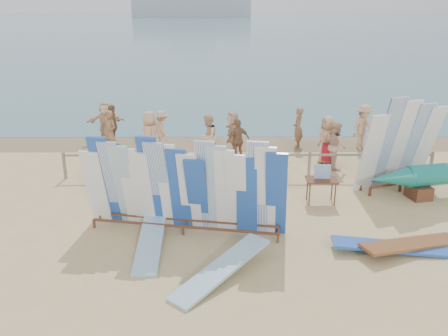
{
  "coord_description": "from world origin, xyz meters",
  "views": [
    {
      "loc": [
        -0.88,
        -11.63,
        5.48
      ],
      "look_at": [
        -0.8,
        1.17,
        1.0
      ],
      "focal_mm": 38.0,
      "sensor_mm": 36.0,
      "label": 1
    }
  ],
  "objects_px": {
    "side_surfboard_rack": "(400,147)",
    "beachgoer_7": "(298,128)",
    "flat_board_a": "(151,246)",
    "beachgoer_3": "(162,130)",
    "beachgoer_4": "(238,140)",
    "flat_board_d": "(390,251)",
    "main_surfboard_rack": "(184,189)",
    "beachgoer_11": "(105,122)",
    "beachgoer_9": "(363,127)",
    "flat_board_b": "(222,278)",
    "vendor_table": "(321,190)",
    "beachgoer_0": "(150,136)",
    "beachgoer_1": "(110,133)",
    "flat_board_c": "(411,250)",
    "beach_chair_right": "(259,163)",
    "beachgoer_2": "(208,137)",
    "beachgoer_8": "(336,145)",
    "beach_chair_left": "(256,163)",
    "beachgoer_5": "(233,132)",
    "beachgoer_extra_1": "(113,126)",
    "stroller": "(328,154)",
    "beachgoer_6": "(327,140)",
    "beachgoer_10": "(384,136)"
  },
  "relations": [
    {
      "from": "beachgoer_4",
      "to": "flat_board_d",
      "type": "bearing_deg",
      "value": 87.68
    },
    {
      "from": "beach_chair_left",
      "to": "beachgoer_3",
      "type": "bearing_deg",
      "value": 150.43
    },
    {
      "from": "main_surfboard_rack",
      "to": "flat_board_c",
      "type": "height_order",
      "value": "main_surfboard_rack"
    },
    {
      "from": "flat_board_c",
      "to": "beachgoer_5",
      "type": "height_order",
      "value": "beachgoer_5"
    },
    {
      "from": "side_surfboard_rack",
      "to": "beachgoer_7",
      "type": "relative_size",
      "value": 1.84
    },
    {
      "from": "flat_board_a",
      "to": "beachgoer_0",
      "type": "xyz_separation_m",
      "value": [
        -0.91,
        6.53,
        0.91
      ]
    },
    {
      "from": "beachgoer_0",
      "to": "beachgoer_1",
      "type": "relative_size",
      "value": 1.07
    },
    {
      "from": "beachgoer_2",
      "to": "beachgoer_8",
      "type": "height_order",
      "value": "beachgoer_2"
    },
    {
      "from": "beachgoer_2",
      "to": "flat_board_a",
      "type": "bearing_deg",
      "value": 6.81
    },
    {
      "from": "flat_board_b",
      "to": "beachgoer_3",
      "type": "bearing_deg",
      "value": 145.06
    },
    {
      "from": "flat_board_d",
      "to": "beachgoer_7",
      "type": "distance_m",
      "value": 8.46
    },
    {
      "from": "beachgoer_6",
      "to": "beachgoer_11",
      "type": "relative_size",
      "value": 1.07
    },
    {
      "from": "flat_board_b",
      "to": "flat_board_c",
      "type": "bearing_deg",
      "value": 55.65
    },
    {
      "from": "beachgoer_10",
      "to": "beachgoer_7",
      "type": "relative_size",
      "value": 1.02
    },
    {
      "from": "vendor_table",
      "to": "beachgoer_2",
      "type": "height_order",
      "value": "beachgoer_2"
    },
    {
      "from": "flat_board_c",
      "to": "beachgoer_1",
      "type": "xyz_separation_m",
      "value": [
        -8.64,
        7.4,
        0.85
      ]
    },
    {
      "from": "side_surfboard_rack",
      "to": "stroller",
      "type": "distance_m",
      "value": 2.91
    },
    {
      "from": "flat_board_b",
      "to": "beach_chair_right",
      "type": "xyz_separation_m",
      "value": [
        1.3,
        6.9,
        0.23
      ]
    },
    {
      "from": "beachgoer_5",
      "to": "beachgoer_extra_1",
      "type": "bearing_deg",
      "value": -99.15
    },
    {
      "from": "main_surfboard_rack",
      "to": "flat_board_b",
      "type": "xyz_separation_m",
      "value": [
        0.91,
        -2.14,
        -1.14
      ]
    },
    {
      "from": "side_surfboard_rack",
      "to": "vendor_table",
      "type": "relative_size",
      "value": 2.56
    },
    {
      "from": "flat_board_c",
      "to": "beachgoer_8",
      "type": "bearing_deg",
      "value": -16.6
    },
    {
      "from": "beachgoer_9",
      "to": "beachgoer_2",
      "type": "bearing_deg",
      "value": 157.36
    },
    {
      "from": "flat_board_d",
      "to": "beachgoer_8",
      "type": "relative_size",
      "value": 1.63
    },
    {
      "from": "flat_board_a",
      "to": "beachgoer_7",
      "type": "height_order",
      "value": "beachgoer_7"
    },
    {
      "from": "side_surfboard_rack",
      "to": "beachgoer_9",
      "type": "distance_m",
      "value": 4.3
    },
    {
      "from": "stroller",
      "to": "beachgoer_7",
      "type": "bearing_deg",
      "value": 121.79
    },
    {
      "from": "beach_chair_left",
      "to": "beachgoer_1",
      "type": "xyz_separation_m",
      "value": [
        -5.4,
        1.74,
        0.61
      ]
    },
    {
      "from": "beachgoer_2",
      "to": "flat_board_d",
      "type": "bearing_deg",
      "value": 49.58
    },
    {
      "from": "beachgoer_0",
      "to": "beach_chair_left",
      "type": "bearing_deg",
      "value": -138.92
    },
    {
      "from": "beach_chair_left",
      "to": "beachgoer_11",
      "type": "distance_m",
      "value": 7.05
    },
    {
      "from": "beachgoer_1",
      "to": "beachgoer_2",
      "type": "bearing_deg",
      "value": 26.98
    },
    {
      "from": "flat_board_b",
      "to": "beachgoer_0",
      "type": "relative_size",
      "value": 1.48
    },
    {
      "from": "beachgoer_4",
      "to": "beachgoer_1",
      "type": "relative_size",
      "value": 0.92
    },
    {
      "from": "beachgoer_6",
      "to": "beachgoer_3",
      "type": "relative_size",
      "value": 1.15
    },
    {
      "from": "beachgoer_8",
      "to": "main_surfboard_rack",
      "type": "bearing_deg",
      "value": 122.46
    },
    {
      "from": "main_surfboard_rack",
      "to": "beachgoer_11",
      "type": "bearing_deg",
      "value": 125.16
    },
    {
      "from": "beachgoer_9",
      "to": "flat_board_b",
      "type": "bearing_deg",
      "value": -155.38
    },
    {
      "from": "stroller",
      "to": "beachgoer_6",
      "type": "distance_m",
      "value": 0.49
    },
    {
      "from": "flat_board_d",
      "to": "beachgoer_8",
      "type": "bearing_deg",
      "value": 3.6
    },
    {
      "from": "flat_board_a",
      "to": "beachgoer_3",
      "type": "distance_m",
      "value": 8.0
    },
    {
      "from": "beachgoer_11",
      "to": "beachgoer_10",
      "type": "height_order",
      "value": "beachgoer_10"
    },
    {
      "from": "flat_board_c",
      "to": "beach_chair_right",
      "type": "bearing_deg",
      "value": 7.23
    },
    {
      "from": "main_surfboard_rack",
      "to": "beachgoer_11",
      "type": "height_order",
      "value": "main_surfboard_rack"
    },
    {
      "from": "beachgoer_8",
      "to": "beachgoer_1",
      "type": "xyz_separation_m",
      "value": [
        -8.13,
        1.57,
        0.02
      ]
    },
    {
      "from": "beach_chair_right",
      "to": "beachgoer_3",
      "type": "xyz_separation_m",
      "value": [
        -3.62,
        2.4,
        0.54
      ]
    },
    {
      "from": "side_surfboard_rack",
      "to": "beachgoer_extra_1",
      "type": "distance_m",
      "value": 10.67
    },
    {
      "from": "flat_board_d",
      "to": "flat_board_a",
      "type": "height_order",
      "value": "flat_board_a"
    },
    {
      "from": "beachgoer_10",
      "to": "beachgoer_1",
      "type": "bearing_deg",
      "value": 75.23
    },
    {
      "from": "side_surfboard_rack",
      "to": "beachgoer_5",
      "type": "relative_size",
      "value": 1.85
    }
  ]
}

